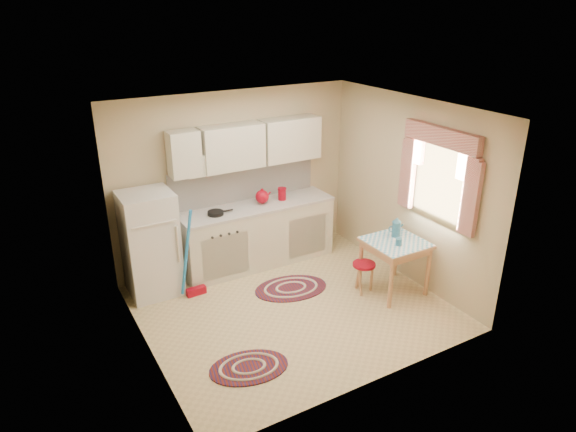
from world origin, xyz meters
The scene contains 14 objects.
room_shell centered at (0.16, 0.24, 1.60)m, with size 3.64×3.60×2.52m.
fridge centered at (-1.38, 1.25, 0.70)m, with size 0.65×0.60×1.40m, color silver.
broom centered at (-0.94, 0.90, 0.60)m, with size 0.28×0.12×1.20m, color #2180D0, non-canonical shape.
base_cabinets centered at (0.18, 1.30, 0.44)m, with size 2.25×0.60×0.88m, color beige.
countertop centered at (0.18, 1.30, 0.90)m, with size 2.27×0.62×0.04m, color #B5B1AC.
frying_pan centered at (-0.47, 1.25, 0.94)m, with size 0.22×0.22×0.05m, color black.
red_kettle centered at (0.27, 1.30, 1.03)m, with size 0.21×0.19×0.21m, color maroon, non-canonical shape.
red_canister centered at (0.59, 1.30, 1.00)m, with size 0.12×0.12×0.16m, color maroon.
table centered at (1.38, -0.31, 0.36)m, with size 0.72×0.72×0.72m, color tan.
stool centered at (1.02, -0.13, 0.21)m, with size 0.30×0.30×0.42m, color maroon.
coffee_pot centered at (1.47, -0.19, 0.86)m, with size 0.14×0.12×0.28m, color #2A6382, non-canonical shape.
mug centered at (1.33, -0.41, 0.77)m, with size 0.08×0.08×0.10m, color #2A6382.
rug_center centered at (0.22, 0.40, 0.01)m, with size 1.00×0.66×0.02m, color maroon, non-canonical shape.
rug_left centered at (-0.99, -0.78, 0.01)m, with size 0.85×0.57×0.02m, color maroon, non-canonical shape.
Camera 1 is at (-2.82, -4.79, 3.58)m, focal length 32.00 mm.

